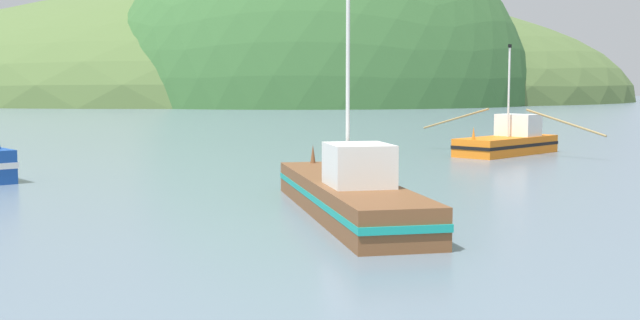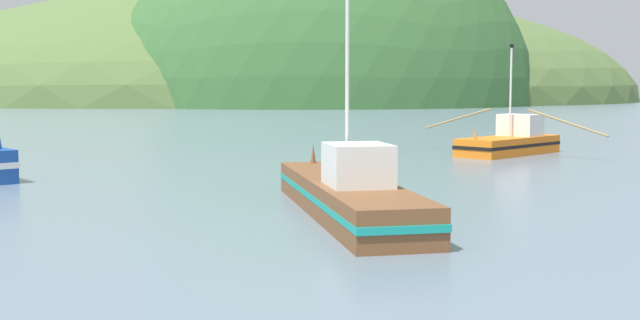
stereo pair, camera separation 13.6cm
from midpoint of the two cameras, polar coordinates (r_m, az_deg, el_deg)
hill_far_center at (r=172.20m, az=0.47°, el=4.10°), size 94.28×75.42×84.48m
hill_mid_right at (r=227.46m, az=-3.74°, el=4.41°), size 216.32×173.05×62.48m
fishing_boat_brown at (r=23.70m, az=2.21°, el=-2.46°), size 2.98×12.01×7.65m
fishing_boat_orange at (r=46.59m, az=13.96°, el=1.32°), size 7.88×10.37×6.41m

